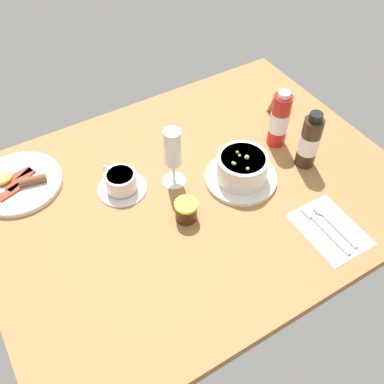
{
  "coord_description": "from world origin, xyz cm",
  "views": [
    {
      "loc": [
        -40.78,
        -66.32,
        87.22
      ],
      "look_at": [
        -3.58,
        -4.61,
        5.56
      ],
      "focal_mm": 40.98,
      "sensor_mm": 36.0,
      "label": 1
    }
  ],
  "objects_px": {
    "cutlery_setting": "(329,228)",
    "jam_jar": "(186,211)",
    "breakfast_plate": "(18,183)",
    "porridge_bowl": "(242,169)",
    "sauce_bottle_brown": "(309,142)",
    "coffee_cup": "(121,182)",
    "sauce_bottle_red": "(279,120)",
    "menu_card": "(280,103)",
    "wine_glass": "(173,151)"
  },
  "relations": [
    {
      "from": "cutlery_setting",
      "to": "jam_jar",
      "type": "relative_size",
      "value": 3.18
    },
    {
      "from": "cutlery_setting",
      "to": "breakfast_plate",
      "type": "relative_size",
      "value": 0.79
    },
    {
      "from": "porridge_bowl",
      "to": "sauce_bottle_brown",
      "type": "relative_size",
      "value": 1.12
    },
    {
      "from": "coffee_cup",
      "to": "breakfast_plate",
      "type": "relative_size",
      "value": 0.57
    },
    {
      "from": "cutlery_setting",
      "to": "sauce_bottle_red",
      "type": "xyz_separation_m",
      "value": [
        0.08,
        0.32,
        0.08
      ]
    },
    {
      "from": "jam_jar",
      "to": "breakfast_plate",
      "type": "height_order",
      "value": "jam_jar"
    },
    {
      "from": "porridge_bowl",
      "to": "breakfast_plate",
      "type": "height_order",
      "value": "porridge_bowl"
    },
    {
      "from": "cutlery_setting",
      "to": "jam_jar",
      "type": "bearing_deg",
      "value": 143.39
    },
    {
      "from": "menu_card",
      "to": "sauce_bottle_brown",
      "type": "bearing_deg",
      "value": -109.67
    },
    {
      "from": "porridge_bowl",
      "to": "cutlery_setting",
      "type": "distance_m",
      "value": 0.27
    },
    {
      "from": "wine_glass",
      "to": "jam_jar",
      "type": "relative_size",
      "value": 3.02
    },
    {
      "from": "breakfast_plate",
      "to": "menu_card",
      "type": "xyz_separation_m",
      "value": [
        0.79,
        -0.12,
        0.03
      ]
    },
    {
      "from": "cutlery_setting",
      "to": "menu_card",
      "type": "xyz_separation_m",
      "value": [
        0.17,
        0.42,
        0.04
      ]
    },
    {
      "from": "sauce_bottle_brown",
      "to": "breakfast_plate",
      "type": "xyz_separation_m",
      "value": [
        -0.71,
        0.33,
        -0.07
      ]
    },
    {
      "from": "cutlery_setting",
      "to": "wine_glass",
      "type": "distance_m",
      "value": 0.43
    },
    {
      "from": "porridge_bowl",
      "to": "sauce_bottle_red",
      "type": "bearing_deg",
      "value": 22.23
    },
    {
      "from": "wine_glass",
      "to": "sauce_bottle_red",
      "type": "height_order",
      "value": "sauce_bottle_red"
    },
    {
      "from": "wine_glass",
      "to": "breakfast_plate",
      "type": "xyz_separation_m",
      "value": [
        -0.37,
        0.2,
        -0.1
      ]
    },
    {
      "from": "sauce_bottle_red",
      "to": "jam_jar",
      "type": "bearing_deg",
      "value": -163.67
    },
    {
      "from": "menu_card",
      "to": "porridge_bowl",
      "type": "bearing_deg",
      "value": -147.2
    },
    {
      "from": "coffee_cup",
      "to": "breakfast_plate",
      "type": "bearing_deg",
      "value": 145.95
    },
    {
      "from": "jam_jar",
      "to": "sauce_bottle_red",
      "type": "height_order",
      "value": "sauce_bottle_red"
    },
    {
      "from": "sauce_bottle_brown",
      "to": "menu_card",
      "type": "relative_size",
      "value": 1.99
    },
    {
      "from": "wine_glass",
      "to": "menu_card",
      "type": "xyz_separation_m",
      "value": [
        0.42,
        0.08,
        -0.07
      ]
    },
    {
      "from": "jam_jar",
      "to": "breakfast_plate",
      "type": "distance_m",
      "value": 0.47
    },
    {
      "from": "porridge_bowl",
      "to": "jam_jar",
      "type": "xyz_separation_m",
      "value": [
        -0.19,
        -0.04,
        -0.01
      ]
    },
    {
      "from": "coffee_cup",
      "to": "breakfast_plate",
      "type": "height_order",
      "value": "coffee_cup"
    },
    {
      "from": "cutlery_setting",
      "to": "sauce_bottle_red",
      "type": "height_order",
      "value": "sauce_bottle_red"
    },
    {
      "from": "coffee_cup",
      "to": "wine_glass",
      "type": "relative_size",
      "value": 0.76
    },
    {
      "from": "sauce_bottle_red",
      "to": "porridge_bowl",
      "type": "bearing_deg",
      "value": -157.77
    },
    {
      "from": "jam_jar",
      "to": "menu_card",
      "type": "distance_m",
      "value": 0.5
    },
    {
      "from": "cutlery_setting",
      "to": "sauce_bottle_brown",
      "type": "xyz_separation_m",
      "value": [
        0.1,
        0.21,
        0.08
      ]
    },
    {
      "from": "porridge_bowl",
      "to": "sauce_bottle_brown",
      "type": "bearing_deg",
      "value": -11.45
    },
    {
      "from": "porridge_bowl",
      "to": "breakfast_plate",
      "type": "bearing_deg",
      "value": 150.8
    },
    {
      "from": "porridge_bowl",
      "to": "jam_jar",
      "type": "distance_m",
      "value": 0.2
    },
    {
      "from": "jam_jar",
      "to": "sauce_bottle_brown",
      "type": "relative_size",
      "value": 0.33
    },
    {
      "from": "porridge_bowl",
      "to": "jam_jar",
      "type": "bearing_deg",
      "value": -169.37
    },
    {
      "from": "coffee_cup",
      "to": "breakfast_plate",
      "type": "distance_m",
      "value": 0.28
    },
    {
      "from": "wine_glass",
      "to": "jam_jar",
      "type": "distance_m",
      "value": 0.16
    },
    {
      "from": "wine_glass",
      "to": "sauce_bottle_red",
      "type": "distance_m",
      "value": 0.34
    },
    {
      "from": "cutlery_setting",
      "to": "coffee_cup",
      "type": "distance_m",
      "value": 0.54
    },
    {
      "from": "sauce_bottle_red",
      "to": "sauce_bottle_brown",
      "type": "distance_m",
      "value": 0.11
    },
    {
      "from": "coffee_cup",
      "to": "menu_card",
      "type": "bearing_deg",
      "value": 3.69
    },
    {
      "from": "jam_jar",
      "to": "menu_card",
      "type": "height_order",
      "value": "menu_card"
    },
    {
      "from": "cutlery_setting",
      "to": "sauce_bottle_red",
      "type": "relative_size",
      "value": 1.04
    },
    {
      "from": "cutlery_setting",
      "to": "coffee_cup",
      "type": "relative_size",
      "value": 1.39
    },
    {
      "from": "jam_jar",
      "to": "sauce_bottle_red",
      "type": "relative_size",
      "value": 0.33
    },
    {
      "from": "porridge_bowl",
      "to": "sauce_bottle_brown",
      "type": "height_order",
      "value": "sauce_bottle_brown"
    },
    {
      "from": "porridge_bowl",
      "to": "sauce_bottle_brown",
      "type": "distance_m",
      "value": 0.2
    },
    {
      "from": "jam_jar",
      "to": "sauce_bottle_red",
      "type": "distance_m",
      "value": 0.39
    }
  ]
}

